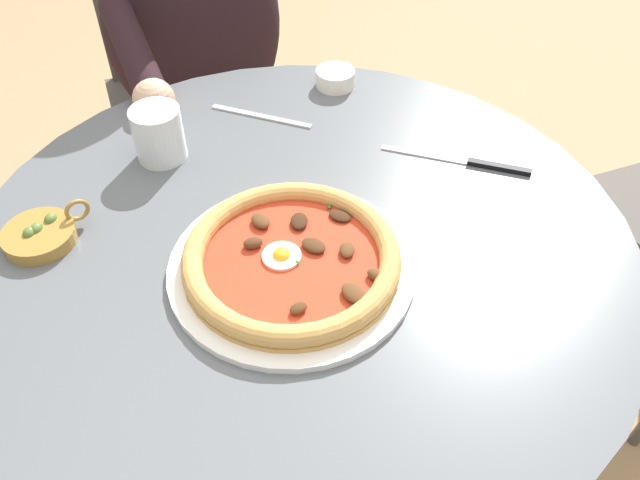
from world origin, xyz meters
TOP-DOWN VIEW (x-y plane):
  - ground_plane at (0.00, 0.00)m, footprint 6.00×6.00m
  - dining_table at (0.00, 0.00)m, footprint 0.89×0.89m
  - pizza_on_plate at (0.06, 0.00)m, footprint 0.31×0.31m
  - water_glass at (-0.14, -0.23)m, footprint 0.07×0.07m
  - steak_knife at (-0.18, 0.24)m, footprint 0.05×0.22m
  - ramekin_capers at (-0.38, 0.01)m, footprint 0.07×0.07m
  - olive_pan at (0.05, -0.33)m, footprint 0.10×0.10m
  - fork_utensil at (-0.27, -0.10)m, footprint 0.05×0.17m
  - diner_person at (-0.60, -0.31)m, footprint 0.58×0.43m
  - cafe_chair_diner at (-0.73, -0.38)m, footprint 0.55×0.55m

SIDE VIEW (x-z plane):
  - ground_plane at x=0.00m, z-range -0.02..0.00m
  - diner_person at x=-0.60m, z-range -0.06..1.05m
  - cafe_chair_diner at x=-0.73m, z-range 0.09..1.01m
  - dining_table at x=0.00m, z-range 0.21..0.92m
  - fork_utensil at x=-0.27m, z-range 0.72..0.72m
  - steak_knife at x=-0.18m, z-range 0.72..0.72m
  - olive_pan at x=0.05m, z-range 0.71..0.75m
  - ramekin_capers at x=-0.38m, z-range 0.72..0.75m
  - pizza_on_plate at x=0.06m, z-range 0.71..0.75m
  - water_glass at x=-0.14m, z-range 0.71..0.79m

